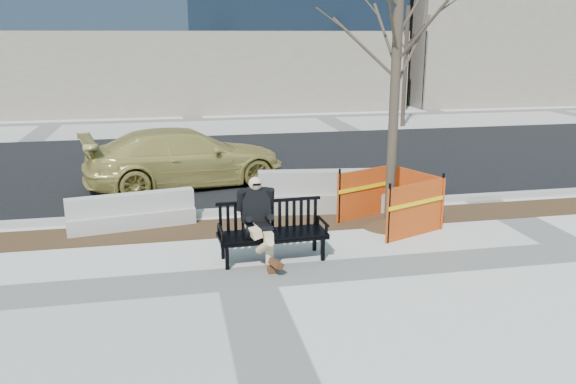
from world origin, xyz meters
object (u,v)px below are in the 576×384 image
bench (273,259)px  jersey_barrier_left (133,228)px  seated_man (258,260)px  sedan (187,185)px  jersey_barrier_right (331,211)px  tree_fence (388,226)px

bench → jersey_barrier_left: bearing=135.0°
bench → jersey_barrier_left: 3.43m
bench → seated_man: seated_man is taller
sedan → jersey_barrier_right: bearing=-145.5°
tree_fence → sedan: tree_fence is taller
bench → jersey_barrier_left: (-2.53, 2.31, 0.00)m
seated_man → jersey_barrier_left: 3.21m
bench → jersey_barrier_right: bench is taller
jersey_barrier_left → jersey_barrier_right: 4.36m
tree_fence → jersey_barrier_right: (-0.87, 1.30, 0.00)m
bench → sedan: 5.77m
tree_fence → jersey_barrier_right: size_ratio=1.79×
sedan → jersey_barrier_right: sedan is taller
jersey_barrier_right → seated_man: bearing=-121.6°
sedan → jersey_barrier_left: bearing=147.7°
bench → tree_fence: bearing=24.1°
bench → jersey_barrier_right: (1.82, 2.65, 0.00)m
seated_man → tree_fence: 3.23m
sedan → jersey_barrier_right: (3.13, -2.97, 0.00)m
jersey_barrier_right → tree_fence: bearing=-49.3°
bench → sedan: sedan is taller
jersey_barrier_left → jersey_barrier_right: jersey_barrier_right is taller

